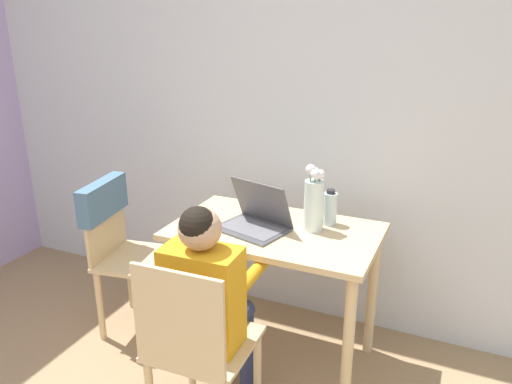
{
  "coord_description": "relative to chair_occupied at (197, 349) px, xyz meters",
  "views": [
    {
      "loc": [
        0.83,
        -0.38,
        1.72
      ],
      "look_at": [
        -0.1,
        1.69,
        0.92
      ],
      "focal_mm": 35.0,
      "sensor_mm": 36.0,
      "label": 1
    }
  ],
  "objects": [
    {
      "name": "flower_vase",
      "position": [
        0.25,
        0.7,
        0.44
      ],
      "size": [
        0.1,
        0.1,
        0.33
      ],
      "color": "silver",
      "rests_on": "dining_table"
    },
    {
      "name": "water_bottle",
      "position": [
        0.3,
        0.8,
        0.37
      ],
      "size": [
        0.07,
        0.07,
        0.18
      ],
      "color": "silver",
      "rests_on": "dining_table"
    },
    {
      "name": "chair_occupied",
      "position": [
        0.0,
        0.0,
        0.0
      ],
      "size": [
        0.41,
        0.41,
        0.87
      ],
      "rotation": [
        0.0,
        0.0,
        3.18
      ],
      "color": "#D6B784",
      "rests_on": "ground_plane"
    },
    {
      "name": "dining_table",
      "position": [
        0.08,
        0.64,
        0.17
      ],
      "size": [
        1.0,
        0.6,
        0.74
      ],
      "color": "#D6B784",
      "rests_on": "ground_plane"
    },
    {
      "name": "chair_spare",
      "position": [
        -0.83,
        0.56,
        0.14
      ],
      "size": [
        0.49,
        0.46,
        0.88
      ],
      "rotation": [
        0.0,
        0.0,
        1.74
      ],
      "color": "#D6B784",
      "rests_on": "ground_plane"
    },
    {
      "name": "wall_back",
      "position": [
        0.09,
        1.16,
        0.8
      ],
      "size": [
        6.4,
        0.05,
        2.5
      ],
      "color": "silver",
      "rests_on": "ground_plane"
    },
    {
      "name": "person_seated",
      "position": [
        -0.0,
        0.12,
        0.2
      ],
      "size": [
        0.33,
        0.43,
        1.05
      ],
      "rotation": [
        0.0,
        0.0,
        3.18
      ],
      "color": "orange",
      "rests_on": "ground_plane"
    },
    {
      "name": "laptop",
      "position": [
        -0.01,
        0.6,
        0.34
      ],
      "size": [
        0.38,
        0.32,
        0.24
      ],
      "rotation": [
        0.0,
        0.0,
        -0.26
      ],
      "color": "#4C4C51",
      "rests_on": "dining_table"
    }
  ]
}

